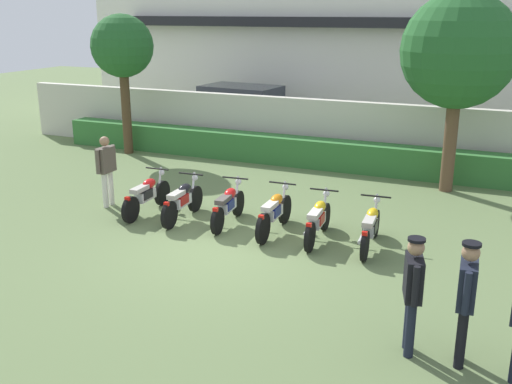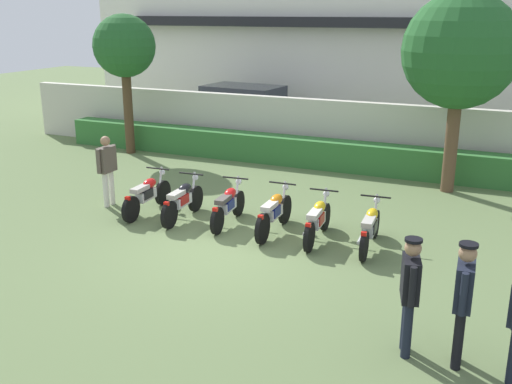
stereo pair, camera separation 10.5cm
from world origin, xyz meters
TOP-DOWN VIEW (x-y plane):
  - ground at (0.00, 0.00)m, footprint 60.00×60.00m
  - building at (0.00, 14.93)m, footprint 23.80×6.50m
  - compound_wall at (0.00, 7.52)m, footprint 22.61×0.30m
  - hedge_row at (0.00, 6.82)m, footprint 18.09×0.70m
  - parked_car at (-3.99, 9.74)m, footprint 4.66×2.45m
  - tree_near_inspector at (-6.50, 6.11)m, footprint 1.94×1.94m
  - tree_far_side at (3.50, 5.86)m, footprint 2.82×2.82m
  - motorcycle_in_row_0 at (-2.57, 1.25)m, footprint 0.60×1.94m
  - motorcycle_in_row_1 at (-1.61, 1.20)m, footprint 0.60×1.84m
  - motorcycle_in_row_2 at (-0.55, 1.33)m, footprint 0.60×1.83m
  - motorcycle_in_row_3 at (0.56, 1.25)m, footprint 0.60×1.94m
  - motorcycle_in_row_4 at (1.52, 1.22)m, footprint 0.60×1.86m
  - motorcycle_in_row_5 at (2.60, 1.22)m, footprint 0.60×1.87m
  - inspector_person at (-3.72, 1.35)m, footprint 0.23×0.68m
  - officer_0 at (3.94, -2.24)m, footprint 0.33×0.65m
  - officer_1 at (4.61, -2.24)m, footprint 0.25×0.68m

SIDE VIEW (x-z plane):
  - ground at x=0.00m, z-range 0.00..0.00m
  - hedge_row at x=0.00m, z-range 0.00..0.84m
  - motorcycle_in_row_5 at x=2.60m, z-range -0.03..0.91m
  - motorcycle_in_row_2 at x=-0.55m, z-range -0.03..0.91m
  - motorcycle_in_row_4 at x=1.52m, z-range -0.03..0.92m
  - motorcycle_in_row_0 at x=-2.57m, z-range -0.03..0.92m
  - motorcycle_in_row_1 at x=-1.61m, z-range -0.03..0.93m
  - motorcycle_in_row_3 at x=0.56m, z-range -0.03..0.94m
  - parked_car at x=-3.99m, z-range -0.01..1.88m
  - compound_wall at x=0.00m, z-range 0.00..1.91m
  - officer_0 at x=3.94m, z-range 0.15..1.82m
  - inspector_person at x=-3.72m, z-range 0.16..1.84m
  - officer_1 at x=4.61m, z-range 0.16..1.88m
  - tree_near_inspector at x=-6.50m, z-range 1.16..5.54m
  - tree_far_side at x=3.50m, z-range 1.04..5.99m
  - building at x=0.00m, z-range 0.00..7.67m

